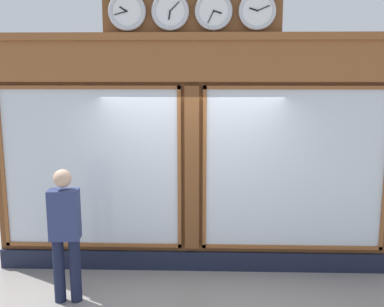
% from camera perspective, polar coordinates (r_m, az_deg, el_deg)
% --- Properties ---
extents(shop_facade, '(5.70, 0.42, 3.95)m').
position_cam_1_polar(shop_facade, '(6.29, 0.03, 0.20)').
color(shop_facade, brown).
rests_on(shop_facade, ground_plane).
extents(pedestrian, '(0.38, 0.25, 1.69)m').
position_cam_1_polar(pedestrian, '(5.71, -15.97, -9.44)').
color(pedestrian, '#191E38').
rests_on(pedestrian, ground_plane).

